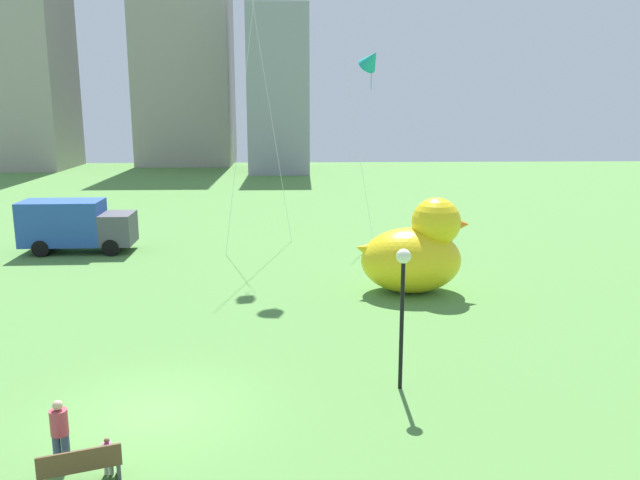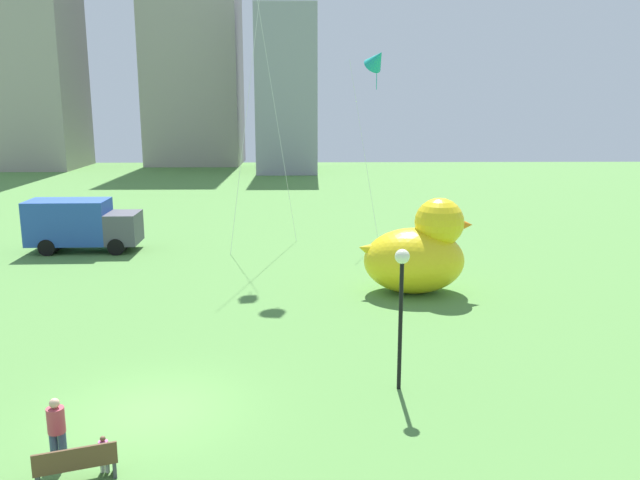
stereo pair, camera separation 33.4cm
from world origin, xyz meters
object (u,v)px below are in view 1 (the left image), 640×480
object	(u,v)px
person_adult	(60,430)
lamppost	(403,286)
park_bench	(80,466)
kite_teal	(371,60)
box_truck	(75,226)
person_child	(108,454)
giant_inflatable_duck	(415,252)

from	to	relation	value
person_adult	lamppost	size ratio (longest dim) A/B	0.39
park_bench	kite_teal	xyz separation A→B (m)	(9.11, 25.88, 9.96)
park_bench	kite_teal	bearing A→B (deg)	70.60
box_truck	park_bench	bearing A→B (deg)	-71.92
park_bench	box_truck	bearing A→B (deg)	108.08
park_bench	box_truck	size ratio (longest dim) A/B	0.30
person_adult	kite_teal	world-z (taller)	kite_teal
lamppost	person_child	bearing A→B (deg)	-149.79
park_bench	person_adult	size ratio (longest dim) A/B	1.10
person_child	giant_inflatable_duck	world-z (taller)	giant_inflatable_duck
kite_teal	park_bench	bearing A→B (deg)	-109.40
giant_inflatable_duck	kite_teal	xyz separation A→B (m)	(-0.73, 11.57, 8.68)
park_bench	person_child	world-z (taller)	park_bench
person_child	kite_teal	xyz separation A→B (m)	(8.63, 25.45, 9.95)
giant_inflatable_duck	kite_teal	distance (m)	14.48
person_adult	box_truck	bearing A→B (deg)	107.08
person_child	park_bench	bearing A→B (deg)	-138.36
person_child	box_truck	xyz separation A→B (m)	(-7.82, 22.06, 0.95)
giant_inflatable_duck	box_truck	bearing A→B (deg)	154.56
person_adult	kite_teal	bearing A→B (deg)	68.70
person_child	person_adult	bearing A→B (deg)	162.56
person_child	lamppost	world-z (taller)	lamppost
park_bench	box_truck	distance (m)	23.67
person_child	giant_inflatable_duck	bearing A→B (deg)	56.00
lamppost	box_truck	world-z (taller)	lamppost
park_bench	lamppost	xyz separation A→B (m)	(7.71, 4.64, 2.60)
person_adult	giant_inflatable_duck	bearing A→B (deg)	52.13
park_bench	person_adult	bearing A→B (deg)	130.50
box_truck	kite_teal	world-z (taller)	kite_teal
park_bench	giant_inflatable_duck	world-z (taller)	giant_inflatable_duck
lamppost	park_bench	bearing A→B (deg)	-148.98
lamppost	box_truck	xyz separation A→B (m)	(-15.06, 17.85, -1.64)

